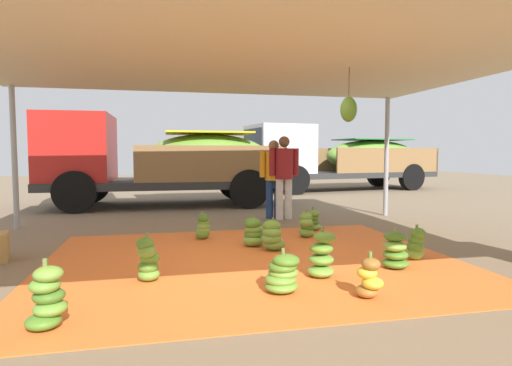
% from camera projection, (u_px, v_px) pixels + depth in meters
% --- Properties ---
extents(ground_plane, '(40.00, 40.00, 0.00)m').
position_uv_depth(ground_plane, '(221.00, 224.00, 8.47)').
color(ground_plane, '#7F6B51').
extents(tarp_orange, '(5.30, 4.39, 0.01)m').
position_uv_depth(tarp_orange, '(252.00, 261.00, 5.55)').
color(tarp_orange, orange).
rests_on(tarp_orange, ground).
extents(tent_canopy, '(8.00, 7.00, 2.71)m').
position_uv_depth(tent_canopy, '(254.00, 55.00, 5.28)').
color(tent_canopy, '#9EA0A5').
rests_on(tent_canopy, ground).
extents(banana_bunch_0, '(0.33, 0.33, 0.47)m').
position_uv_depth(banana_bunch_0, '(416.00, 244.00, 5.58)').
color(banana_bunch_0, '#75A83D').
rests_on(banana_bunch_0, tarp_orange).
extents(banana_bunch_1, '(0.34, 0.35, 0.46)m').
position_uv_depth(banana_bunch_1, '(306.00, 225.00, 7.05)').
color(banana_bunch_1, '#6B9E38').
rests_on(banana_bunch_1, tarp_orange).
extents(banana_bunch_2, '(0.40, 0.40, 0.57)m').
position_uv_depth(banana_bunch_2, '(322.00, 256.00, 4.81)').
color(banana_bunch_2, '#75A83D').
rests_on(banana_bunch_2, tarp_orange).
extents(banana_bunch_3, '(0.33, 0.33, 0.53)m').
position_uv_depth(banana_bunch_3, '(148.00, 260.00, 4.66)').
color(banana_bunch_3, '#6B9E38').
rests_on(banana_bunch_3, tarp_orange).
extents(banana_bunch_4, '(0.43, 0.40, 0.57)m').
position_uv_depth(banana_bunch_4, '(47.00, 299.00, 3.39)').
color(banana_bunch_4, '#518428').
rests_on(banana_bunch_4, tarp_orange).
extents(banana_bunch_5, '(0.46, 0.45, 0.51)m').
position_uv_depth(banana_bunch_5, '(395.00, 251.00, 5.16)').
color(banana_bunch_5, '#518428').
rests_on(banana_bunch_5, tarp_orange).
extents(banana_bunch_6, '(0.43, 0.44, 0.45)m').
position_uv_depth(banana_bunch_6, '(282.00, 274.00, 4.28)').
color(banana_bunch_6, '#6B9E38').
rests_on(banana_bunch_6, tarp_orange).
extents(banana_bunch_7, '(0.32, 0.31, 0.45)m').
position_uv_depth(banana_bunch_7, '(203.00, 227.00, 6.92)').
color(banana_bunch_7, '#60932D').
rests_on(banana_bunch_7, tarp_orange).
extents(banana_bunch_8, '(0.39, 0.39, 0.43)m').
position_uv_depth(banana_bunch_8, '(313.00, 221.00, 7.70)').
color(banana_bunch_8, '#75A83D').
rests_on(banana_bunch_8, tarp_orange).
extents(banana_bunch_9, '(0.41, 0.42, 0.46)m').
position_uv_depth(banana_bunch_9, '(253.00, 233.00, 6.41)').
color(banana_bunch_9, '#75A83D').
rests_on(banana_bunch_9, tarp_orange).
extents(banana_bunch_10, '(0.47, 0.44, 0.47)m').
position_uv_depth(banana_bunch_10, '(272.00, 236.00, 6.10)').
color(banana_bunch_10, '#6B9E38').
rests_on(banana_bunch_10, tarp_orange).
extents(banana_bunch_11, '(0.31, 0.32, 0.45)m').
position_uv_depth(banana_bunch_11, '(369.00, 279.00, 4.10)').
color(banana_bunch_11, '#996628').
rests_on(banana_bunch_11, tarp_orange).
extents(cargo_truck_main, '(6.17, 2.57, 2.40)m').
position_uv_depth(cargo_truck_main, '(159.00, 159.00, 11.33)').
color(cargo_truck_main, '#2D2D2D').
rests_on(cargo_truck_main, ground).
extents(cargo_truck_far, '(7.44, 3.20, 2.40)m').
position_uv_depth(cargo_truck_far, '(337.00, 158.00, 16.00)').
color(cargo_truck_far, '#2D2D2D').
rests_on(cargo_truck_far, ground).
extents(worker_0, '(0.62, 0.38, 1.69)m').
position_uv_depth(worker_0, '(274.00, 173.00, 9.14)').
color(worker_0, navy).
rests_on(worker_0, ground).
extents(worker_1, '(0.65, 0.40, 1.77)m').
position_uv_depth(worker_1, '(284.00, 171.00, 8.99)').
color(worker_1, silver).
rests_on(worker_1, ground).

